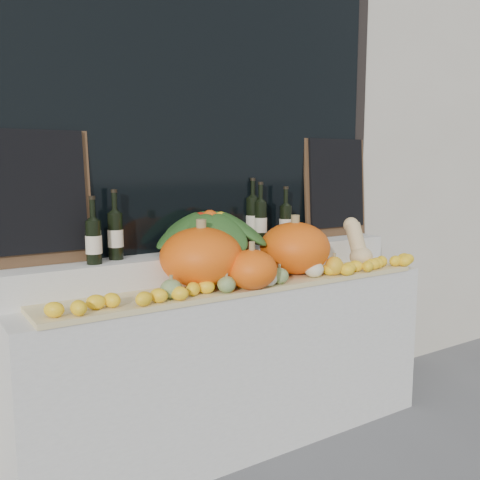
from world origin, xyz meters
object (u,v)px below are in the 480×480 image
at_px(butternut_squash, 358,245).
at_px(produce_bowl, 210,231).
at_px(wine_bottle_tall, 253,220).
at_px(pumpkin_left, 202,257).
at_px(pumpkin_right, 295,248).

height_order(butternut_squash, produce_bowl, produce_bowl).
distance_m(butternut_squash, wine_bottle_tall, 0.63).
height_order(pumpkin_left, butternut_squash, pumpkin_left).
relative_size(butternut_squash, produce_bowl, 0.43).
xyz_separation_m(pumpkin_left, butternut_squash, (1.02, -0.05, -0.02)).
xyz_separation_m(produce_bowl, wine_bottle_tall, (0.34, 0.09, 0.03)).
height_order(pumpkin_right, butternut_squash, butternut_squash).
xyz_separation_m(pumpkin_right, butternut_squash, (0.44, -0.04, -0.02)).
distance_m(pumpkin_right, butternut_squash, 0.44).
bearing_deg(butternut_squash, pumpkin_right, 175.10).
bearing_deg(pumpkin_left, pumpkin_right, -1.07).
relative_size(butternut_squash, wine_bottle_tall, 0.74).
bearing_deg(pumpkin_right, produce_bowl, 153.00).
distance_m(pumpkin_left, butternut_squash, 1.02).
xyz_separation_m(pumpkin_right, produce_bowl, (-0.41, 0.21, 0.10)).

